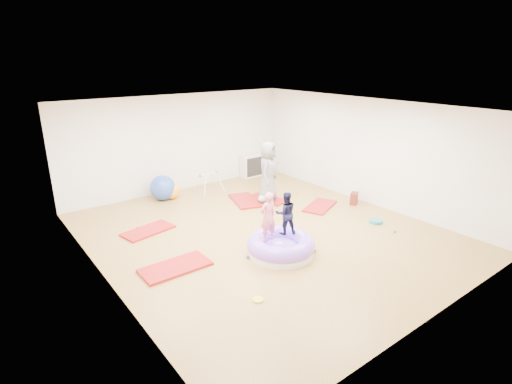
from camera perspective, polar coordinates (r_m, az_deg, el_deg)
room at (r=8.63m, az=1.21°, el=2.63°), size 7.01×8.01×2.81m
gym_mat_front_left at (r=7.83m, az=-11.42°, el=-10.48°), size 1.30×0.65×0.05m
gym_mat_mid_left at (r=9.50m, az=-15.15°, el=-5.34°), size 1.25×0.79×0.05m
gym_mat_center_back at (r=11.03m, az=-1.60°, el=-1.23°), size 0.94×1.34×0.05m
gym_mat_right at (r=10.76m, az=9.11°, el=-2.01°), size 1.27×0.98×0.05m
gym_mat_rear_right at (r=11.14m, az=1.60°, el=-1.03°), size 0.81×1.18×0.04m
inflatable_cushion at (r=8.14m, az=3.57°, el=-7.77°), size 1.38×1.38×0.43m
child_pink at (r=7.75m, az=1.72°, el=-3.22°), size 0.37×0.25×1.01m
child_navy at (r=8.09m, az=4.27°, el=-2.71°), size 0.54×0.49×0.90m
adult_caregiver at (r=10.81m, az=1.71°, el=2.96°), size 0.94×0.87×1.61m
infant at (r=10.83m, az=1.26°, el=-0.88°), size 0.37×0.38×0.22m
ball_pit_balls at (r=9.79m, az=1.92°, el=-3.86°), size 4.80×3.79×0.07m
exercise_ball_blue at (r=11.36m, az=-13.21°, el=0.60°), size 0.70×0.70×0.70m
exercise_ball_orange at (r=11.42m, az=-11.93°, el=0.12°), size 0.44×0.44×0.44m
infant_play_gym at (r=11.76m, az=-6.79°, el=1.74°), size 0.73×0.70×0.56m
cube_shelf at (r=13.26m, az=-0.64°, el=3.76°), size 0.72×0.35×0.72m
balance_disc at (r=10.07m, az=16.76°, el=-4.02°), size 0.33×0.33×0.07m
backpack at (r=11.11m, az=13.83°, el=-0.89°), size 0.33×0.29×0.32m
yellow_toy at (r=6.79m, az=0.31°, el=-15.14°), size 0.19×0.19×0.03m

